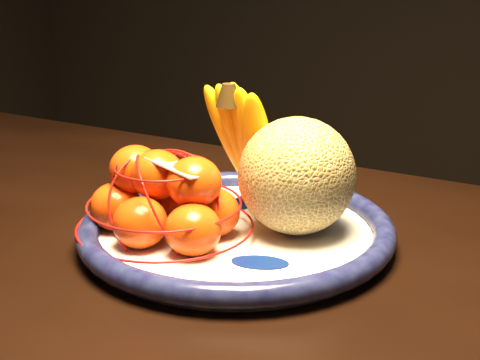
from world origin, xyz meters
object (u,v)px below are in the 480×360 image
at_px(dining_table, 151,330).
at_px(mandarin_bag, 165,201).
at_px(fruit_bowl, 236,230).
at_px(cantaloupe, 297,176).
at_px(banana_bunch, 248,141).

height_order(dining_table, mandarin_bag, mandarin_bag).
bearing_deg(dining_table, mandarin_bag, 101.77).
distance_m(fruit_bowl, cantaloupe, 0.09).
bearing_deg(fruit_bowl, cantaloupe, 22.83).
relative_size(cantaloupe, banana_bunch, 0.76).
height_order(fruit_bowl, banana_bunch, banana_bunch).
height_order(cantaloupe, mandarin_bag, cantaloupe).
bearing_deg(dining_table, banana_bunch, 79.85).
xyz_separation_m(fruit_bowl, cantaloupe, (0.06, 0.03, 0.06)).
height_order(cantaloupe, banana_bunch, banana_bunch).
bearing_deg(fruit_bowl, banana_bunch, 103.47).
relative_size(dining_table, mandarin_bag, 6.13).
xyz_separation_m(banana_bunch, mandarin_bag, (-0.05, -0.11, -0.05)).
height_order(dining_table, cantaloupe, cantaloupe).
xyz_separation_m(dining_table, banana_bunch, (0.04, 0.16, 0.18)).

